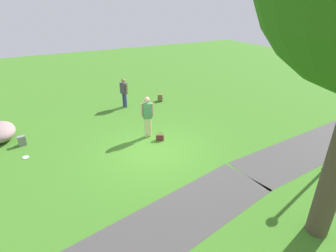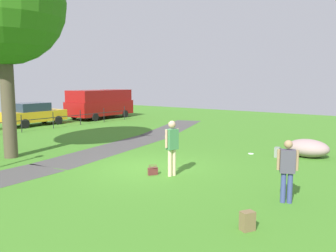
# 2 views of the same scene
# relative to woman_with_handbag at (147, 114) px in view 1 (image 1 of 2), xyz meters

# --- Properties ---
(ground_plane) EXTENTS (48.00, 48.00, 0.00)m
(ground_plane) POSITION_rel_woman_with_handbag_xyz_m (0.31, 1.32, -1.05)
(ground_plane) COLOR #3F7B24
(footpath_segment_near) EXTENTS (8.09, 2.31, 0.01)m
(footpath_segment_near) POSITION_rel_woman_with_handbag_xyz_m (-5.69, 4.01, -1.04)
(footpath_segment_near) COLOR #484544
(footpath_segment_near) RESTS_ON ground
(footpath_segment_mid) EXTENTS (8.20, 3.24, 0.01)m
(footpath_segment_mid) POSITION_rel_woman_with_handbag_xyz_m (2.24, 4.92, -1.04)
(footpath_segment_mid) COLOR #484544
(footpath_segment_mid) RESTS_ON ground
(woman_with_handbag) EXTENTS (0.50, 0.34, 1.79)m
(woman_with_handbag) POSITION_rel_woman_with_handbag_xyz_m (0.00, 0.00, 0.00)
(woman_with_handbag) COLOR beige
(woman_with_handbag) RESTS_ON ground
(man_near_boulder) EXTENTS (0.36, 0.49, 1.60)m
(man_near_boulder) POSITION_rel_woman_with_handbag_xyz_m (-0.35, -3.80, -0.13)
(man_near_boulder) COLOR #38417A
(man_near_boulder) RESTS_ON ground
(handbag_on_grass) EXTENTS (0.37, 0.37, 0.31)m
(handbag_on_grass) POSITION_rel_woman_with_handbag_xyz_m (-0.28, 0.57, -0.91)
(handbag_on_grass) COLOR maroon
(handbag_on_grass) RESTS_ON ground
(backpack_by_boulder) EXTENTS (0.31, 0.29, 0.40)m
(backpack_by_boulder) POSITION_rel_woman_with_handbag_xyz_m (4.81, -1.75, -0.85)
(backpack_by_boulder) COLOR gray
(backpack_by_boulder) RESTS_ON ground
(spare_backpack_on_lawn) EXTENTS (0.34, 0.34, 0.40)m
(spare_backpack_on_lawn) POSITION_rel_woman_with_handbag_xyz_m (-2.47, -3.70, -0.85)
(spare_backpack_on_lawn) COLOR brown
(spare_backpack_on_lawn) RESTS_ON ground
(frisbee_on_grass) EXTENTS (0.23, 0.23, 0.02)m
(frisbee_on_grass) POSITION_rel_woman_with_handbag_xyz_m (4.76, -0.64, -1.04)
(frisbee_on_grass) COLOR white
(frisbee_on_grass) RESTS_ON ground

